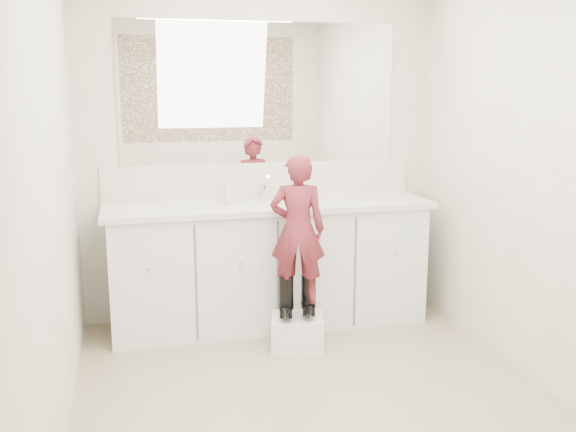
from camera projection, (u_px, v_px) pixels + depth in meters
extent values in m
plane|color=#89735A|center=(317.00, 402.00, 3.50)|extent=(3.00, 3.00, 0.00)
plane|color=beige|center=(261.00, 155.00, 4.69)|extent=(2.60, 0.00, 2.60)
plane|color=beige|center=(470.00, 262.00, 1.84)|extent=(2.60, 0.00, 2.60)
plane|color=beige|center=(50.00, 195.00, 2.96)|extent=(0.00, 3.00, 3.00)
plane|color=beige|center=(543.00, 176.00, 3.57)|extent=(0.00, 3.00, 3.00)
cube|color=silver|center=(269.00, 267.00, 4.58)|extent=(2.20, 0.55, 0.85)
cube|color=beige|center=(269.00, 206.00, 4.48)|extent=(2.28, 0.58, 0.04)
cube|color=beige|center=(261.00, 180.00, 4.71)|extent=(2.28, 0.03, 0.25)
cube|color=white|center=(260.00, 93.00, 4.59)|extent=(2.00, 0.02, 1.00)
cube|color=#472819|center=(478.00, 102.00, 1.76)|extent=(2.00, 0.01, 1.20)
cylinder|color=silver|center=(264.00, 192.00, 4.62)|extent=(0.08, 0.08, 0.10)
imported|color=beige|center=(316.00, 195.00, 4.53)|extent=(0.12, 0.12, 0.09)
imported|color=beige|center=(232.00, 188.00, 4.45)|extent=(0.10, 0.10, 0.21)
cube|color=white|center=(297.00, 332.00, 4.21)|extent=(0.39, 0.35, 0.21)
imported|color=#A73340|center=(298.00, 230.00, 4.08)|extent=(0.40, 0.31, 0.97)
cylinder|color=#D15189|center=(308.00, 219.00, 4.08)|extent=(0.13, 0.05, 0.06)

